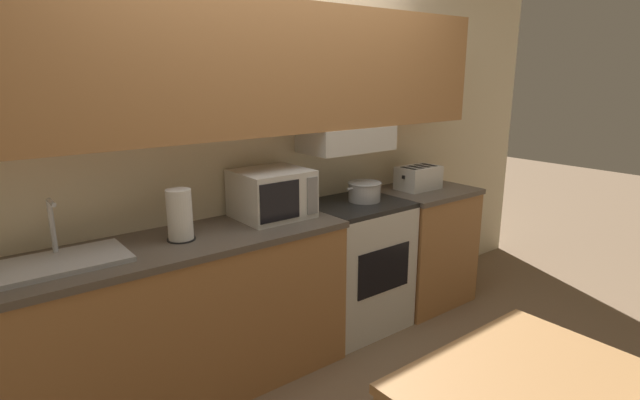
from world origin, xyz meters
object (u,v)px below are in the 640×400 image
(microwave, at_px, (272,194))
(paper_towel_roll, at_px, (180,215))
(cooking_pot, at_px, (364,191))
(toaster, at_px, (418,178))
(sink_basin, at_px, (62,261))
(stove_range, at_px, (355,265))

(microwave, distance_m, paper_towel_roll, 0.61)
(cooking_pot, xyz_separation_m, toaster, (0.56, 0.02, 0.02))
(cooking_pot, height_order, toaster, toaster)
(sink_basin, xyz_separation_m, paper_towel_roll, (0.56, 0.00, 0.11))
(cooking_pot, relative_size, sink_basin, 0.55)
(microwave, bearing_deg, stove_range, -5.85)
(sink_basin, distance_m, paper_towel_roll, 0.58)
(stove_range, height_order, paper_towel_roll, paper_towel_roll)
(toaster, distance_m, paper_towel_roll, 1.86)
(toaster, bearing_deg, paper_towel_roll, -179.21)
(toaster, bearing_deg, sink_basin, -179.39)
(stove_range, distance_m, toaster, 0.82)
(stove_range, relative_size, cooking_pot, 2.92)
(cooking_pot, relative_size, toaster, 0.94)
(toaster, xyz_separation_m, sink_basin, (-2.42, -0.03, -0.07))
(toaster, relative_size, sink_basin, 0.58)
(stove_range, xyz_separation_m, sink_basin, (-1.79, -0.01, 0.46))
(microwave, relative_size, sink_basin, 0.75)
(stove_range, height_order, toaster, toaster)
(microwave, bearing_deg, sink_basin, -176.50)
(stove_range, bearing_deg, toaster, 1.66)
(sink_basin, bearing_deg, cooking_pot, 0.25)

